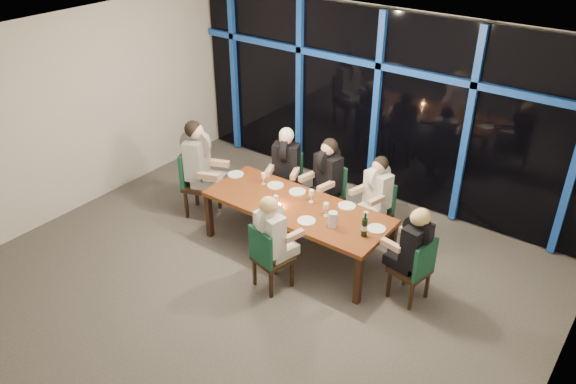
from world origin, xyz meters
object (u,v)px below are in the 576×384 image
at_px(chair_near_mid, 268,256).
at_px(diner_far_mid, 326,170).
at_px(chair_far_mid, 329,191).
at_px(diner_far_right, 376,187).
at_px(chair_far_left, 287,179).
at_px(diner_far_left, 286,159).
at_px(chair_far_right, 378,207).
at_px(diner_end_left, 199,155).
at_px(water_pitcher, 333,220).
at_px(chair_end_left, 196,179).
at_px(chair_end_right, 416,268).
at_px(diner_end_right, 414,241).
at_px(diner_near_mid, 272,229).
at_px(wine_bottle, 364,227).
at_px(dining_table, 297,210).

height_order(chair_near_mid, diner_far_mid, diner_far_mid).
xyz_separation_m(chair_far_mid, diner_far_right, (0.76, -0.00, 0.32)).
height_order(chair_far_left, diner_far_left, diner_far_left).
relative_size(chair_far_right, diner_end_left, 0.87).
relative_size(chair_far_mid, water_pitcher, 4.52).
distance_m(chair_end_left, chair_end_right, 3.62).
bearing_deg(chair_far_left, water_pitcher, -56.14).
bearing_deg(diner_end_right, water_pitcher, -70.02).
xyz_separation_m(chair_end_right, diner_far_right, (-1.07, 0.91, 0.35)).
relative_size(diner_far_left, water_pitcher, 4.41).
bearing_deg(diner_near_mid, water_pitcher, -112.41).
relative_size(chair_near_mid, wine_bottle, 2.78).
relative_size(chair_end_right, diner_end_left, 0.88).
height_order(chair_end_right, diner_far_mid, diner_far_mid).
relative_size(chair_near_mid, diner_far_right, 1.06).
bearing_deg(chair_far_right, diner_far_mid, -154.81).
bearing_deg(water_pitcher, dining_table, 175.62).
bearing_deg(diner_far_mid, chair_far_mid, 90.00).
bearing_deg(diner_far_left, chair_far_right, -13.39).
distance_m(chair_far_right, wine_bottle, 1.21).
xyz_separation_m(diner_far_mid, diner_end_right, (1.78, -0.82, -0.04)).
distance_m(chair_near_mid, wine_bottle, 1.25).
height_order(dining_table, water_pitcher, water_pitcher).
bearing_deg(chair_end_left, diner_far_left, -73.36).
bearing_deg(diner_near_mid, chair_end_left, -6.22).
bearing_deg(chair_near_mid, diner_end_left, -9.90).
distance_m(chair_end_right, diner_far_right, 1.45).
xyz_separation_m(chair_far_right, diner_near_mid, (-0.52, -1.79, 0.38)).
xyz_separation_m(chair_far_left, chair_far_mid, (0.74, 0.07, -0.00)).
xyz_separation_m(chair_far_mid, chair_far_right, (0.78, 0.07, -0.03)).
relative_size(diner_far_mid, diner_far_right, 1.06).
bearing_deg(wine_bottle, diner_near_mid, -141.67).
distance_m(dining_table, diner_end_right, 1.71).
distance_m(chair_far_left, diner_end_right, 2.65).
bearing_deg(chair_near_mid, chair_end_right, -137.63).
bearing_deg(chair_end_left, wine_bottle, -112.15).
distance_m(dining_table, wine_bottle, 1.11).
height_order(chair_far_right, diner_far_right, diner_far_right).
bearing_deg(diner_far_mid, chair_far_right, 22.90).
xyz_separation_m(chair_near_mid, water_pitcher, (0.48, 0.72, 0.34)).
bearing_deg(diner_near_mid, chair_far_right, -92.74).
bearing_deg(diner_far_left, diner_end_right, -38.70).
relative_size(chair_far_right, chair_near_mid, 0.97).
distance_m(diner_end_right, diner_near_mid, 1.71).
bearing_deg(dining_table, diner_end_right, 0.78).
bearing_deg(diner_end_left, chair_end_right, -110.89).
bearing_deg(chair_near_mid, chair_far_right, -92.63).
relative_size(chair_near_mid, diner_end_left, 0.89).
distance_m(diner_end_right, wine_bottle, 0.62).
relative_size(diner_end_right, water_pitcher, 4.20).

